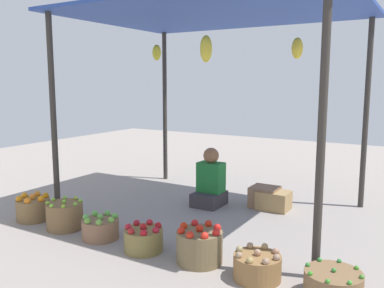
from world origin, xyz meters
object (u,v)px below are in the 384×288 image
Objects in this scene: basket_green_apples at (100,228)px; basket_green_chilies at (333,285)px; basket_limes at (65,215)px; wooden_crate_stacked_rear at (265,197)px; basket_oranges at (33,208)px; wooden_crate_near_vendor at (274,200)px; basket_red_tomatoes at (199,246)px; basket_potatoes at (257,266)px; basket_red_apples at (144,239)px; vendor_person at (210,183)px.

basket_green_chilies is (2.39, -0.01, -0.00)m from basket_green_apples.
basket_limes is 1.14× the size of wooden_crate_stacked_rear.
basket_oranges reaches higher than wooden_crate_stacked_rear.
basket_green_chilies is 1.09× the size of wooden_crate_near_vendor.
basket_red_tomatoes is at bearing -86.96° from wooden_crate_stacked_rear.
basket_oranges is 2.31m from basket_red_tomatoes.
basket_green_apples is at bearing -122.80° from wooden_crate_near_vendor.
basket_potatoes is at bearing -0.26° from basket_green_apples.
basket_red_apples is at bearing -108.18° from wooden_crate_near_vendor.
wooden_crate_near_vendor is 1.14× the size of wooden_crate_stacked_rear.
basket_green_chilies is (2.95, -0.02, -0.04)m from basket_limes.
wooden_crate_stacked_rear is at bearing 166.03° from wooden_crate_near_vendor.
basket_limes is at bearing 177.87° from basket_red_apples.
basket_red_tomatoes is 0.96× the size of basket_green_chilies.
basket_oranges is 0.97× the size of basket_limes.
basket_limes reaches higher than wooden_crate_near_vendor.
basket_potatoes is (2.33, -0.02, -0.04)m from basket_limes.
basket_limes is at bearing -120.87° from vendor_person.
vendor_person is 1.92m from basket_limes.
basket_red_tomatoes reaches higher than wooden_crate_stacked_rear.
vendor_person reaches higher than basket_red_tomatoes.
wooden_crate_near_vendor is (-1.16, 1.92, 0.01)m from basket_green_chilies.
basket_red_tomatoes is at bearing 5.26° from basket_red_apples.
basket_oranges is at bearing -133.55° from vendor_person.
basket_red_tomatoes is at bearing -0.14° from basket_oranges.
basket_oranges is 0.97× the size of basket_potatoes.
vendor_person is at bearing 59.13° from basket_limes.
basket_green_chilies is (1.80, 0.02, -0.01)m from basket_red_apples.
basket_red_apples is 1.07× the size of wooden_crate_stacked_rear.
basket_red_apples is (1.15, -0.04, -0.03)m from basket_limes.
basket_red_apples is 1.80m from basket_green_chilies.
basket_red_apples is 1.18m from basket_potatoes.
wooden_crate_near_vendor is at bearing 88.93° from basket_red_tomatoes.
basket_red_tomatoes is at bearing 0.41° from basket_limes.
basket_red_apples reaches higher than wooden_crate_near_vendor.
basket_red_apples reaches higher than basket_potatoes.
basket_red_tomatoes reaches higher than basket_potatoes.
wooden_crate_stacked_rear reaches higher than basket_green_chilies.
basket_potatoes is (1.35, -1.66, -0.19)m from vendor_person.
basket_red_apples is at bearing -174.74° from basket_red_tomatoes.
basket_oranges is at bearing -139.13° from wooden_crate_stacked_rear.
basket_red_apples is (0.59, -0.03, 0.01)m from basket_green_apples.
basket_potatoes is 0.62m from basket_green_chilies.
basket_potatoes is 0.92× the size of basket_green_chilies.
basket_green_chilies is (1.97, -1.67, -0.19)m from vendor_person.
basket_potatoes is (0.58, -0.03, -0.05)m from basket_red_tomatoes.
basket_green_chilies is at bearing -40.27° from vendor_person.
basket_potatoes is at bearing 179.79° from basket_green_chilies.
wooden_crate_near_vendor is (2.35, 1.88, -0.02)m from basket_oranges.
vendor_person is 1.72m from basket_green_apples.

